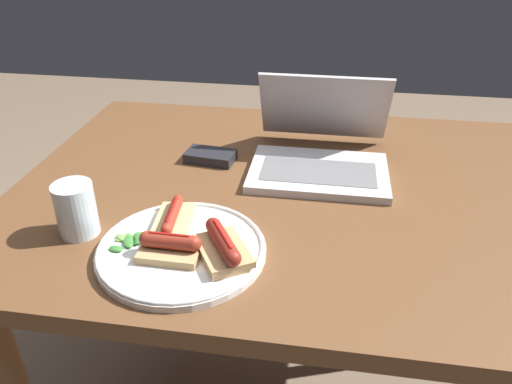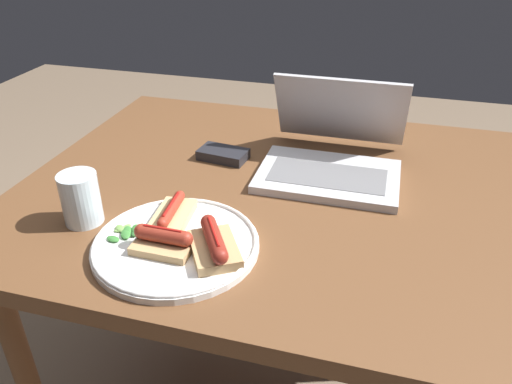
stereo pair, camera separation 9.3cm
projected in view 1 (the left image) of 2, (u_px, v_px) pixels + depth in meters
desk at (305, 216)px, 1.10m from camera, size 1.24×0.89×0.78m
laptop at (320, 153)px, 1.13m from camera, size 0.30×0.31×0.20m
plate at (182, 249)px, 0.86m from camera, size 0.29×0.29×0.02m
sausage_toast_left at (223, 247)px, 0.83m from camera, size 0.12×0.13×0.05m
sausage_toast_middle at (171, 246)px, 0.83m from camera, size 0.11×0.07×0.04m
sausage_toast_right at (173, 220)px, 0.91m from camera, size 0.07×0.12×0.04m
salad_pile at (131, 240)px, 0.87m from camera, size 0.06×0.07×0.01m
drinking_glass at (76, 209)px, 0.89m from camera, size 0.07×0.07×0.10m
external_drive at (210, 156)px, 1.17m from camera, size 0.12×0.08×0.02m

